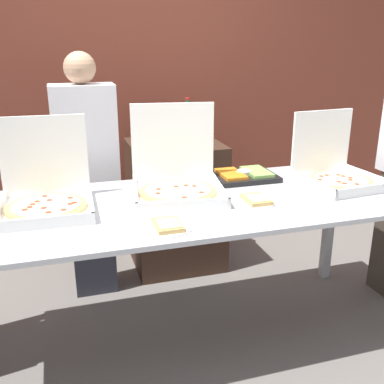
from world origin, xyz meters
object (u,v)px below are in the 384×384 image
soda_can_silver (192,141)px  soda_can_colored (205,131)px  pizza_box_far_left (336,171)px  veggie_tray (244,175)px  soda_bottle (188,123)px  paper_plate_front_right (256,200)px  pizza_box_near_left (46,194)px  pizza_box_far_right (177,179)px  paper_plate_front_left (168,226)px  person_guest_plaid (88,175)px

soda_can_silver → soda_can_colored: (0.20, 0.31, 0.00)m
pizza_box_far_left → veggie_tray: size_ratio=1.21×
soda_bottle → pizza_box_far_left: bearing=-56.8°
soda_bottle → soda_can_colored: soda_bottle is taller
paper_plate_front_right → pizza_box_near_left: bearing=167.9°
pizza_box_far_right → paper_plate_front_right: pizza_box_far_right is taller
soda_can_colored → paper_plate_front_left: bearing=-114.8°
paper_plate_front_left → soda_can_silver: bearing=67.7°
soda_can_silver → person_guest_plaid: size_ratio=0.08×
person_guest_plaid → paper_plate_front_right: bearing=132.6°
veggie_tray → soda_bottle: (-0.15, 0.72, 0.21)m
pizza_box_near_left → veggie_tray: (1.16, 0.19, -0.06)m
pizza_box_near_left → pizza_box_far_left: pizza_box_near_left is taller
pizza_box_far_left → soda_can_silver: 0.98m
pizza_box_far_left → paper_plate_front_right: 0.62m
pizza_box_far_left → paper_plate_front_right: bearing=-168.9°
veggie_tray → soda_can_colored: 0.78m
pizza_box_far_right → veggie_tray: 0.49m
soda_can_colored → person_guest_plaid: 0.98m
pizza_box_far_right → pizza_box_near_left: 0.70m
paper_plate_front_left → soda_can_silver: size_ratio=1.81×
soda_bottle → person_guest_plaid: size_ratio=0.20×
veggie_tray → soda_bottle: 0.77m
veggie_tray → soda_bottle: bearing=101.4°
paper_plate_front_right → soda_bottle: size_ratio=0.64×
pizza_box_far_right → paper_plate_front_right: 0.46m
pizza_box_near_left → soda_can_silver: 1.16m
pizza_box_far_right → person_guest_plaid: person_guest_plaid is taller
paper_plate_front_left → soda_can_colored: bearing=65.2°
soda_bottle → paper_plate_front_right: bearing=-87.9°
paper_plate_front_right → soda_can_colored: 1.20m
veggie_tray → soda_can_colored: bearing=89.4°
soda_bottle → paper_plate_front_left: bearing=-110.0°
paper_plate_front_left → soda_bottle: 1.44m
pizza_box_far_right → soda_bottle: (0.32, 0.86, 0.15)m
soda_bottle → soda_can_silver: soda_bottle is taller
veggie_tray → soda_bottle: size_ratio=1.19×
pizza_box_near_left → paper_plate_front_right: 1.08m
paper_plate_front_right → soda_can_silver: soda_can_silver is taller
soda_can_silver → soda_can_colored: size_ratio=1.00×
soda_can_silver → soda_can_colored: same height
pizza_box_far_right → soda_bottle: bearing=78.2°
veggie_tray → person_guest_plaid: (-0.91, 0.46, -0.05)m
veggie_tray → pizza_box_far_left: bearing=-26.4°
pizza_box_far_left → paper_plate_front_right: pizza_box_far_left is taller
pizza_box_near_left → soda_can_colored: 1.51m
pizza_box_near_left → soda_can_silver: size_ratio=3.84×
soda_can_silver → pizza_box_near_left: bearing=-146.1°
paper_plate_front_right → soda_bottle: soda_bottle is taller
pizza_box_far_left → soda_bottle: soda_bottle is taller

